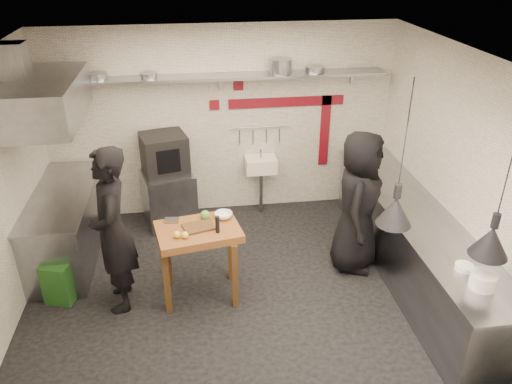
{
  "coord_description": "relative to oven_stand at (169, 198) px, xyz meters",
  "views": [
    {
      "loc": [
        -0.47,
        -4.83,
        3.84
      ],
      "look_at": [
        0.25,
        0.3,
        1.16
      ],
      "focal_mm": 35.0,
      "sensor_mm": 36.0,
      "label": 1
    }
  ],
  "objects": [
    {
      "name": "floor",
      "position": [
        0.83,
        -1.75,
        -0.4
      ],
      "size": [
        5.0,
        5.0,
        0.0
      ],
      "primitive_type": "plane",
      "color": "black",
      "rests_on": "ground"
    },
    {
      "name": "ceiling",
      "position": [
        0.83,
        -1.75,
        2.4
      ],
      "size": [
        5.0,
        5.0,
        0.0
      ],
      "primitive_type": "plane",
      "color": "beige",
      "rests_on": "floor"
    },
    {
      "name": "wall_back",
      "position": [
        0.83,
        0.35,
        1.0
      ],
      "size": [
        5.0,
        0.04,
        2.8
      ],
      "primitive_type": "cube",
      "color": "silver",
      "rests_on": "floor"
    },
    {
      "name": "wall_front",
      "position": [
        0.83,
        -3.85,
        1.0
      ],
      "size": [
        5.0,
        0.04,
        2.8
      ],
      "primitive_type": "cube",
      "color": "silver",
      "rests_on": "floor"
    },
    {
      "name": "wall_right",
      "position": [
        3.33,
        -1.75,
        1.0
      ],
      "size": [
        0.04,
        4.2,
        2.8
      ],
      "primitive_type": "cube",
      "color": "silver",
      "rests_on": "floor"
    },
    {
      "name": "red_band_horiz",
      "position": [
        1.78,
        0.33,
        1.28
      ],
      "size": [
        1.7,
        0.02,
        0.14
      ],
      "primitive_type": "cube",
      "color": "maroon",
      "rests_on": "wall_back"
    },
    {
      "name": "red_band_vert",
      "position": [
        2.38,
        0.33,
        0.8
      ],
      "size": [
        0.14,
        0.02,
        1.1
      ],
      "primitive_type": "cube",
      "color": "maroon",
      "rests_on": "wall_back"
    },
    {
      "name": "red_tile_a",
      "position": [
        1.08,
        0.33,
        1.55
      ],
      "size": [
        0.14,
        0.02,
        0.14
      ],
      "primitive_type": "cube",
      "color": "maroon",
      "rests_on": "wall_back"
    },
    {
      "name": "red_tile_b",
      "position": [
        0.73,
        0.33,
        1.28
      ],
      "size": [
        0.14,
        0.02,
        0.14
      ],
      "primitive_type": "cube",
      "color": "maroon",
      "rests_on": "wall_back"
    },
    {
      "name": "back_shelf",
      "position": [
        0.83,
        0.17,
        1.72
      ],
      "size": [
        4.6,
        0.34,
        0.04
      ],
      "primitive_type": "cube",
      "color": "gray",
      "rests_on": "wall_back"
    },
    {
      "name": "shelf_bracket_left",
      "position": [
        -1.07,
        0.32,
        1.62
      ],
      "size": [
        0.04,
        0.06,
        0.24
      ],
      "primitive_type": "cube",
      "color": "gray",
      "rests_on": "wall_back"
    },
    {
      "name": "shelf_bracket_mid",
      "position": [
        0.83,
        0.32,
        1.62
      ],
      "size": [
        0.04,
        0.06,
        0.24
      ],
      "primitive_type": "cube",
      "color": "gray",
      "rests_on": "wall_back"
    },
    {
      "name": "shelf_bracket_right",
      "position": [
        2.73,
        0.32,
        1.62
      ],
      "size": [
        0.04,
        0.06,
        0.24
      ],
      "primitive_type": "cube",
      "color": "gray",
      "rests_on": "wall_back"
    },
    {
      "name": "pan_far_left",
      "position": [
        -0.79,
        0.17,
        1.79
      ],
      "size": [
        0.28,
        0.28,
        0.09
      ],
      "primitive_type": "cylinder",
      "rotation": [
        0.0,
        0.0,
        -0.09
      ],
      "color": "gray",
      "rests_on": "back_shelf"
    },
    {
      "name": "pan_mid_left",
      "position": [
        -0.13,
        0.17,
        1.78
      ],
      "size": [
        0.27,
        0.27,
        0.07
      ],
      "primitive_type": "cylinder",
      "rotation": [
        0.0,
        0.0,
        -0.25
      ],
      "color": "gray",
      "rests_on": "back_shelf"
    },
    {
      "name": "stock_pot",
      "position": [
        1.65,
        0.17,
        1.84
      ],
      "size": [
        0.39,
        0.39,
        0.2
      ],
      "primitive_type": "cylinder",
      "rotation": [
        0.0,
        0.0,
        -0.35
      ],
      "color": "gray",
      "rests_on": "back_shelf"
    },
    {
      "name": "pan_right",
      "position": [
        2.14,
        0.17,
        1.78
      ],
      "size": [
        0.28,
        0.28,
        0.08
      ],
      "primitive_type": "cylinder",
      "rotation": [
        0.0,
        0.0,
        -0.03
      ],
      "color": "gray",
      "rests_on": "back_shelf"
    },
    {
      "name": "oven_stand",
      "position": [
        0.0,
        0.0,
        0.0
      ],
      "size": [
        0.83,
        0.78,
        0.8
      ],
      "primitive_type": "cube",
      "rotation": [
        0.0,
        0.0,
        0.25
      ],
      "color": "gray",
      "rests_on": "floor"
    },
    {
      "name": "combi_oven",
      "position": [
        -0.02,
        0.03,
        0.69
      ],
      "size": [
        0.72,
        0.69,
        0.58
      ],
      "primitive_type": "cube",
      "rotation": [
        0.0,
        0.0,
        0.25
      ],
      "color": "black",
      "rests_on": "oven_stand"
    },
    {
      "name": "oven_door",
      "position": [
        -0.01,
        -0.23,
        0.69
      ],
      "size": [
        0.44,
        0.14,
        0.46
      ],
      "primitive_type": "cube",
      "rotation": [
        0.0,
        0.0,
        0.25
      ],
      "color": "maroon",
      "rests_on": "combi_oven"
    },
    {
      "name": "oven_glass",
      "position": [
        0.05,
        -0.24,
        0.69
      ],
      "size": [
        0.32,
        0.09,
        0.34
      ],
      "primitive_type": "cube",
      "rotation": [
        0.0,
        0.0,
        0.25
      ],
      "color": "black",
      "rests_on": "oven_door"
    },
    {
      "name": "hand_sink",
      "position": [
        1.38,
        0.17,
        0.38
      ],
      "size": [
        0.46,
        0.34,
        0.22
      ],
      "primitive_type": "cube",
      "color": "white",
      "rests_on": "wall_back"
    },
    {
      "name": "sink_tap",
      "position": [
        1.38,
        0.17,
        0.56
      ],
      "size": [
        0.03,
        0.03,
        0.14
      ],
      "primitive_type": "cylinder",
      "color": "gray",
      "rests_on": "hand_sink"
    },
    {
      "name": "sink_drain",
      "position": [
        1.38,
        0.13,
        -0.06
      ],
      "size": [
        0.06,
        0.06,
        0.66
      ],
      "primitive_type": "cylinder",
      "color": "gray",
      "rests_on": "floor"
    },
    {
      "name": "utensil_rail",
      "position": [
        1.38,
        0.31,
        0.92
      ],
      "size": [
        0.9,
        0.02,
        0.02
      ],
      "primitive_type": "cylinder",
      "rotation": [
        0.0,
        1.57,
        0.0
      ],
      "color": "gray",
      "rests_on": "wall_back"
    },
    {
      "name": "counter_right",
      "position": [
        2.98,
        -1.75,
        0.05
      ],
      "size": [
        0.7,
        3.8,
        0.9
      ],
      "primitive_type": "cube",
      "color": "gray",
      "rests_on": "floor"
    },
    {
      "name": "counter_right_top",
      "position": [
        2.98,
        -1.75,
        0.52
      ],
      "size": [
        0.76,
        3.9,
        0.03
      ],
      "primitive_type": "cube",
      "color": "gray",
      "rests_on": "counter_right"
    },
    {
      "name": "plate_stack",
      "position": [
        2.95,
        -3.2,
        0.61
      ],
      "size": [
        0.28,
        0.28,
        0.15
      ],
      "primitive_type": "cylinder",
      "rotation": [
        0.0,
        0.0,
        0.18
      ],
      "color": "white",
      "rests_on": "counter_right_top"
    },
    {
      "name": "small_bowl_right",
      "position": [
        2.93,
        -2.91,
        0.56
      ],
      "size": [
        0.21,
        0.21,
        0.05
      ],
      "primitive_type": "cylinder",
      "rotation": [
        0.0,
        0.0,
        0.17
      ],
      "color": "white",
      "rests_on": "counter_right_top"
    },
    {
      "name": "counter_left",
      "position": [
        -1.32,
        -0.7,
        0.05
      ],
      "size": [
        0.7,
        1.9,
        0.9
      ],
      "primitive_type": "cube",
      "color": "gray",
      "rests_on": "floor"
    },
    {
      "name": "counter_left_top",
      "position": [
        -1.32,
        -0.7,
        0.52
      ],
      "size": [
        0.76,
        2.0,
        0.03
      ],
      "primitive_type": "cube",
      "color": "gray",
      "rests_on": "counter_left"
    },
    {
      "name": "extractor_hood",
      "position": [
        -1.27,
        -0.7,
        1.75
      ],
      "size": [
        0.78,
        1.6,
        0.5
      ],
      "primitive_type": "cube",
      "color": "gray",
      "rests_on": "ceiling"
    },
    {
      "name": "hood_duct",
      "position": [
        -1.52,
        -0.7,
        2.15
      ],
      "size": [
        0.28,
        0.28,
        0.5
      ],
      "primitive_type": "cube",
      "color": "gray",
      "rests_on": "ceiling"
    },
    {
      "name": "green_bin",
      "position": [
        -1.25,
        -1.61,
        -0.15
      ],
      "size": [
        0.4,
        0.4,
        0.5
      ],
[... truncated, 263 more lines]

